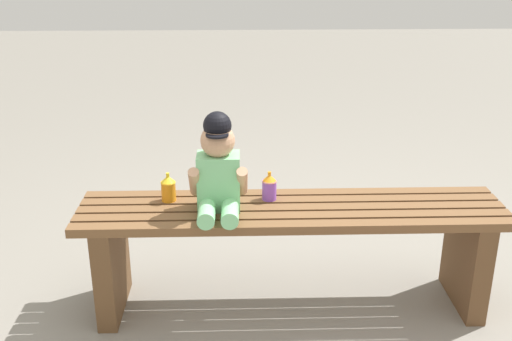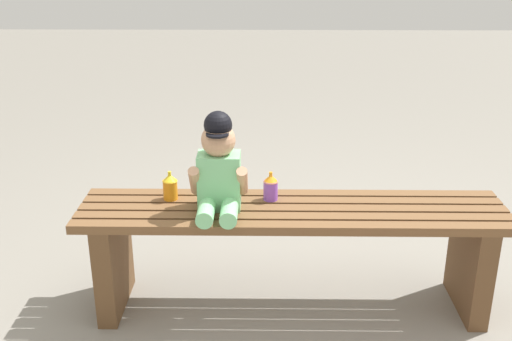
{
  "view_description": "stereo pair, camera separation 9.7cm",
  "coord_description": "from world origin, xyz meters",
  "px_view_note": "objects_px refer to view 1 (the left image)",
  "views": [
    {
      "loc": [
        -0.22,
        -2.27,
        1.52
      ],
      "look_at": [
        -0.15,
        -0.05,
        0.65
      ],
      "focal_mm": 42.94,
      "sensor_mm": 36.0,
      "label": 1
    },
    {
      "loc": [
        -0.12,
        -2.27,
        1.52
      ],
      "look_at": [
        -0.15,
        -0.05,
        0.65
      ],
      "focal_mm": 42.94,
      "sensor_mm": 36.0,
      "label": 2
    }
  ],
  "objects_px": {
    "park_bench": "(291,239)",
    "sippy_cup_right": "(269,186)",
    "child_figure": "(218,169)",
    "sippy_cup_left": "(168,188)"
  },
  "relations": [
    {
      "from": "park_bench",
      "to": "sippy_cup_left",
      "type": "xyz_separation_m",
      "value": [
        -0.51,
        0.08,
        0.21
      ]
    },
    {
      "from": "park_bench",
      "to": "sippy_cup_right",
      "type": "bearing_deg",
      "value": 139.44
    },
    {
      "from": "sippy_cup_left",
      "to": "child_figure",
      "type": "bearing_deg",
      "value": -25.1
    },
    {
      "from": "child_figure",
      "to": "sippy_cup_right",
      "type": "distance_m",
      "value": 0.26
    },
    {
      "from": "sippy_cup_left",
      "to": "sippy_cup_right",
      "type": "distance_m",
      "value": 0.42
    },
    {
      "from": "child_figure",
      "to": "sippy_cup_right",
      "type": "xyz_separation_m",
      "value": [
        0.21,
        0.1,
        -0.12
      ]
    },
    {
      "from": "park_bench",
      "to": "sippy_cup_right",
      "type": "xyz_separation_m",
      "value": [
        -0.09,
        0.08,
        0.21
      ]
    },
    {
      "from": "sippy_cup_left",
      "to": "park_bench",
      "type": "bearing_deg",
      "value": -8.53
    },
    {
      "from": "park_bench",
      "to": "child_figure",
      "type": "xyz_separation_m",
      "value": [
        -0.3,
        -0.02,
        0.33
      ]
    },
    {
      "from": "sippy_cup_left",
      "to": "sippy_cup_right",
      "type": "xyz_separation_m",
      "value": [
        0.42,
        0.0,
        0.0
      ]
    }
  ]
}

